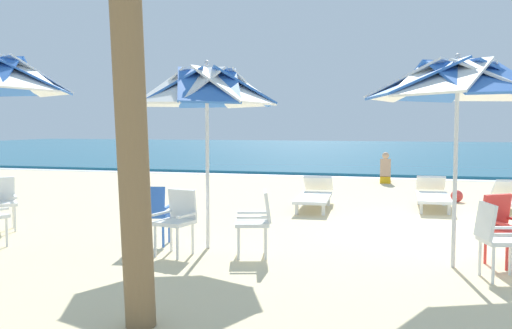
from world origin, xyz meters
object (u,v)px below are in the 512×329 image
Objects in this scene: plastic_chair_3 at (257,219)px; sun_lounger_2 at (314,195)px; plastic_chair_5 at (2,200)px; sun_lounger_1 at (433,195)px; beach_umbrella_1 at (207,89)px; beach_umbrella_0 at (458,82)px; beach_ball at (457,196)px; plastic_chair_1 at (504,225)px; plastic_chair_2 at (153,211)px; plastic_chair_0 at (497,236)px; beachgoer_seated at (386,173)px; plastic_chair_4 at (177,217)px.

plastic_chair_3 is 0.40× the size of sun_lounger_2.
plastic_chair_5 reaches higher than sun_lounger_1.
beach_umbrella_1 is 3.02× the size of plastic_chair_3.
beach_umbrella_0 reaches higher than sun_lounger_2.
plastic_chair_3 is (0.80, -0.29, -1.72)m from beach_umbrella_1.
beach_umbrella_0 reaches higher than sun_lounger_1.
sun_lounger_1 is (3.19, 4.76, -1.94)m from beach_umbrella_1.
beach_umbrella_0 is at bearing -60.44° from sun_lounger_2.
beach_ball is at bearing 36.14° from plastic_chair_5.
plastic_chair_1 and plastic_chair_2 have the same top height.
beach_umbrella_1 is at bearing 170.09° from plastic_chair_0.
plastic_chair_2 is 1.00× the size of plastic_chair_5.
sun_lounger_2 is at bearing -102.24° from beachgoer_seated.
beachgoer_seated reaches higher than plastic_chair_4.
plastic_chair_4 is 1.00× the size of plastic_chair_5.
beach_umbrella_0 reaches higher than beachgoer_seated.
plastic_chair_0 is at bearing -85.01° from sun_lounger_1.
plastic_chair_2 is at bearing 143.52° from plastic_chair_4.
plastic_chair_1 reaches higher than sun_lounger_1.
beach_umbrella_0 is at bearing -3.36° from beach_umbrella_1.
beach_umbrella_0 is at bearing -94.81° from beach_ball.
plastic_chair_5 is at bearing 174.43° from beach_umbrella_1.
plastic_chair_1 is 1.00× the size of plastic_chair_4.
plastic_chair_0 is at bearing -58.94° from sun_lounger_2.
beach_umbrella_1 is 1.20× the size of sun_lounger_2.
plastic_chair_0 is 4.52m from plastic_chair_2.
plastic_chair_5 is (-7.58, 0.25, 0.00)m from plastic_chair_1.
sun_lounger_2 is 2.36× the size of beachgoer_seated.
plastic_chair_2 is (-4.67, -0.17, 0.00)m from plastic_chair_1.
beachgoer_seated is at bearing 77.99° from beach_umbrella_1.
plastic_chair_0 is 0.33× the size of beach_umbrella_1.
plastic_chair_0 is 0.78m from plastic_chair_1.
plastic_chair_1 is 0.40× the size of sun_lounger_2.
plastic_chair_5 is (-3.46, 0.82, 0.00)m from plastic_chair_4.
sun_lounger_1 is (-0.66, 4.65, -0.22)m from plastic_chair_1.
beach_umbrella_1 is 6.05m from sun_lounger_1.
plastic_chair_3 reaches higher than beach_ball.
beach_umbrella_1 reaches higher than plastic_chair_2.
plastic_chair_0 is 10.38m from beachgoer_seated.
plastic_chair_0 is at bearing -7.73° from plastic_chair_5.
plastic_chair_1 is at bearing -52.59° from sun_lounger_2.
sun_lounger_2 is 3.41m from beach_ball.
plastic_chair_2 is at bearing -177.94° from plastic_chair_1.
plastic_chair_1 is 4.96m from sun_lounger_2.
plastic_chair_0 is 1.00× the size of plastic_chair_3.
beach_umbrella_0 is 1.87m from plastic_chair_1.
sun_lounger_2 is (-2.35, -0.71, 0.00)m from sun_lounger_1.
plastic_chair_1 is at bearing 2.06° from plastic_chair_2.
sun_lounger_2 is at bearing 119.56° from beach_umbrella_0.
plastic_chair_0 is 4.10m from beach_umbrella_1.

